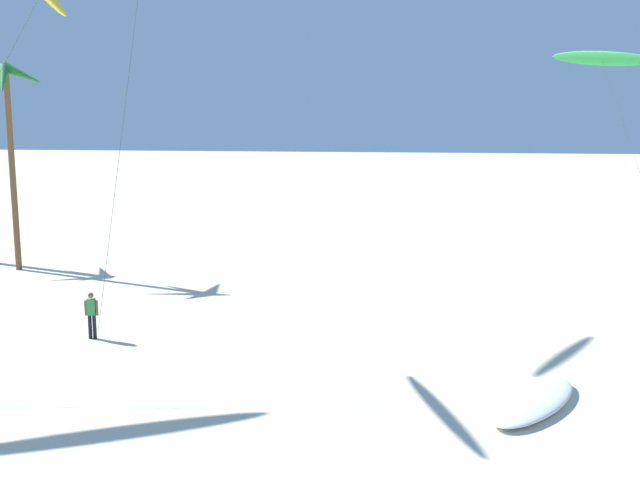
# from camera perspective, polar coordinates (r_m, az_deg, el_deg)

# --- Properties ---
(palm_tree_2) EXTENTS (4.03, 4.12, 10.72)m
(palm_tree_2) POSITION_cam_1_polar(r_m,az_deg,el_deg) (42.16, -22.50, 9.76)
(palm_tree_2) COLOR brown
(palm_tree_2) RESTS_ON ground
(flying_kite_1) EXTENTS (5.13, 11.18, 12.13)m
(flying_kite_1) POSITION_cam_1_polar(r_m,az_deg,el_deg) (48.41, 20.50, 12.74)
(flying_kite_1) COLOR green
(flying_kite_1) RESTS_ON ground
(grounded_kite_2) EXTENTS (3.70, 4.78, 0.33)m
(grounded_kite_2) POSITION_cam_1_polar(r_m,az_deg,el_deg) (22.61, 15.78, -11.63)
(grounded_kite_2) COLOR white
(grounded_kite_2) RESTS_ON ground
(person_foreground_walker) EXTENTS (0.51, 0.23, 1.74)m
(person_foreground_walker) POSITION_cam_1_polar(r_m,az_deg,el_deg) (28.94, -16.89, -5.33)
(person_foreground_walker) COLOR black
(person_foreground_walker) RESTS_ON ground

